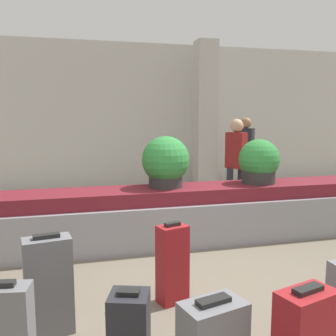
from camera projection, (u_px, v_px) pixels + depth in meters
ground_plane at (208, 293)px, 3.43m from camera, size 18.00×18.00×0.00m
back_wall at (125, 117)px, 8.28m from camera, size 18.00×0.06×3.20m
carousel at (168, 216)px, 4.78m from camera, size 6.39×0.79×0.71m
pillar at (205, 117)px, 8.10m from camera, size 0.43×0.43×3.20m
suitcase_0 at (172, 264)px, 3.22m from camera, size 0.29×0.24×0.71m
suitcase_3 at (129, 330)px, 2.41m from camera, size 0.31×0.31×0.52m
suitcase_4 at (49, 286)px, 2.76m from camera, size 0.37×0.24×0.76m
potted_plant_0 at (259, 162)px, 5.02m from camera, size 0.55×0.55×0.59m
potted_plant_1 at (166, 162)px, 4.74m from camera, size 0.60×0.60×0.65m
traveler_0 at (245, 149)px, 7.87m from camera, size 0.35×0.36×1.58m
traveler_1 at (236, 158)px, 6.20m from camera, size 0.33×0.37×1.57m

